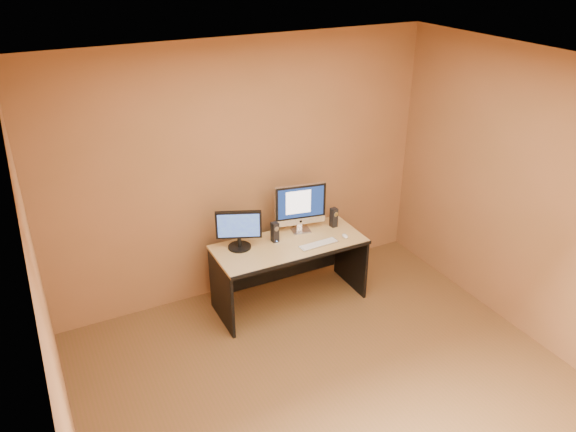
# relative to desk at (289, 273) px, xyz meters

# --- Properties ---
(floor) EXTENTS (4.00, 4.00, 0.00)m
(floor) POSITION_rel_desk_xyz_m (-0.24, -1.47, -0.34)
(floor) COLOR brown
(floor) RESTS_ON ground
(walls) EXTENTS (4.00, 4.00, 2.60)m
(walls) POSITION_rel_desk_xyz_m (-0.24, -1.47, 0.96)
(walls) COLOR #935F3B
(walls) RESTS_ON ground
(ceiling) EXTENTS (4.00, 4.00, 0.00)m
(ceiling) POSITION_rel_desk_xyz_m (-0.24, -1.47, 2.26)
(ceiling) COLOR white
(ceiling) RESTS_ON walls
(desk) EXTENTS (1.49, 0.66, 0.69)m
(desk) POSITION_rel_desk_xyz_m (0.00, 0.00, 0.00)
(desk) COLOR tan
(desk) RESTS_ON ground
(imac) EXTENTS (0.56, 0.29, 0.51)m
(imac) POSITION_rel_desk_xyz_m (0.22, 0.18, 0.60)
(imac) COLOR silver
(imac) RESTS_ON desk
(second_monitor) EXTENTS (0.50, 0.38, 0.39)m
(second_monitor) POSITION_rel_desk_xyz_m (-0.47, 0.15, 0.54)
(second_monitor) COLOR black
(second_monitor) RESTS_ON desk
(speaker_left) EXTENTS (0.07, 0.07, 0.20)m
(speaker_left) POSITION_rel_desk_xyz_m (-0.11, 0.10, 0.45)
(speaker_left) COLOR black
(speaker_left) RESTS_ON desk
(speaker_right) EXTENTS (0.07, 0.07, 0.20)m
(speaker_right) POSITION_rel_desk_xyz_m (0.57, 0.11, 0.45)
(speaker_right) COLOR black
(speaker_right) RESTS_ON desk
(keyboard) EXTENTS (0.40, 0.12, 0.02)m
(keyboard) POSITION_rel_desk_xyz_m (0.24, -0.16, 0.35)
(keyboard) COLOR #B2B2B6
(keyboard) RESTS_ON desk
(mouse) EXTENTS (0.07, 0.10, 0.03)m
(mouse) POSITION_rel_desk_xyz_m (0.55, -0.15, 0.36)
(mouse) COLOR silver
(mouse) RESTS_ON desk
(cable_a) EXTENTS (0.06, 0.20, 0.01)m
(cable_a) POSITION_rel_desk_xyz_m (0.27, 0.26, 0.35)
(cable_a) COLOR black
(cable_a) RESTS_ON desk
(cable_b) EXTENTS (0.10, 0.15, 0.01)m
(cable_b) POSITION_rel_desk_xyz_m (0.19, 0.29, 0.35)
(cable_b) COLOR black
(cable_b) RESTS_ON desk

